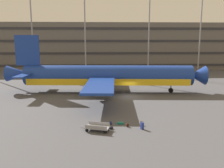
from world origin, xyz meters
TOP-DOWN VIEW (x-y plane):
  - ground_plane at (0.00, 0.00)m, footprint 600.00×600.00m
  - terminal_structure at (0.00, 45.39)m, footprint 139.25×20.64m
  - airliner at (-4.05, 3.61)m, footprint 37.64×30.36m
  - light_mast_left at (-24.05, 27.34)m, footprint 1.80×0.50m
  - light_mast_center_left at (-9.39, 27.34)m, footprint 1.80×0.50m
  - light_mast_center_right at (8.68, 27.34)m, footprint 1.80×0.50m
  - light_mast_right at (23.53, 27.34)m, footprint 1.80×0.50m
  - suitcase_small at (-2.72, -13.84)m, footprint 0.85×0.62m
  - suitcase_purple at (-4.07, -15.21)m, footprint 0.82×0.87m
  - suitcase_large at (-0.42, -15.62)m, footprint 0.38×0.45m
  - backpack_scuffed at (-1.98, -14.83)m, footprint 0.39×0.34m
  - backpack_silver at (-3.86, -14.02)m, footprint 0.40×0.44m
  - backpack_black at (-0.29, -14.39)m, footprint 0.24×0.33m
  - baggage_cart at (-5.43, -15.89)m, footprint 3.36×1.97m

SIDE VIEW (x-z plane):
  - ground_plane at x=0.00m, z-range 0.00..0.00m
  - suitcase_small at x=-2.72m, z-range 0.00..0.21m
  - suitcase_purple at x=-4.07m, z-range 0.00..0.24m
  - backpack_silver at x=-3.86m, z-range -0.03..0.44m
  - backpack_scuffed at x=-1.98m, z-range -0.03..0.44m
  - backpack_black at x=-0.29m, z-range -0.03..0.53m
  - suitcase_large at x=-0.42m, z-range -0.02..0.85m
  - baggage_cart at x=-5.43m, z-range 0.02..0.84m
  - airliner at x=-4.05m, z-range -2.25..8.55m
  - terminal_structure at x=0.00m, z-range 0.00..15.42m
  - light_mast_center_right at x=8.68m, z-range 1.70..24.03m
  - light_mast_right at x=23.53m, z-range 1.71..24.58m
  - light_mast_center_left at x=-9.39m, z-range 1.73..26.70m
  - light_mast_left at x=-24.05m, z-range 1.74..27.56m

